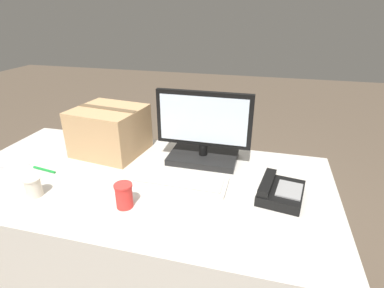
{
  "coord_description": "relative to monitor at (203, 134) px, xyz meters",
  "views": [
    {
      "loc": [
        0.55,
        -1.14,
        1.46
      ],
      "look_at": [
        0.22,
        0.13,
        0.87
      ],
      "focal_mm": 28.0,
      "sensor_mm": 36.0,
      "label": 1
    }
  ],
  "objects": [
    {
      "name": "paper_cup_right",
      "position": [
        -0.22,
        -0.48,
        -0.1
      ],
      "size": [
        0.07,
        0.07,
        0.11
      ],
      "color": "red",
      "rests_on": "office_desk"
    },
    {
      "name": "office_desk",
      "position": [
        -0.25,
        -0.26,
        -0.51
      ],
      "size": [
        1.8,
        0.9,
        0.72
      ],
      "color": "beige",
      "rests_on": "ground_plane"
    },
    {
      "name": "cardboard_box",
      "position": [
        -0.52,
        -0.02,
        -0.02
      ],
      "size": [
        0.39,
        0.36,
        0.26
      ],
      "rotation": [
        0.0,
        0.0,
        -0.13
      ],
      "color": "tan",
      "rests_on": "office_desk"
    },
    {
      "name": "keyboard",
      "position": [
        -0.05,
        -0.26,
        -0.14
      ],
      "size": [
        0.44,
        0.17,
        0.03
      ],
      "rotation": [
        0.0,
        0.0,
        -0.01
      ],
      "color": "beige",
      "rests_on": "office_desk"
    },
    {
      "name": "monitor",
      "position": [
        0.0,
        0.0,
        0.0
      ],
      "size": [
        0.49,
        0.22,
        0.38
      ],
      "color": "black",
      "rests_on": "office_desk"
    },
    {
      "name": "pen_marker",
      "position": [
        -0.75,
        -0.31,
        -0.15
      ],
      "size": [
        0.14,
        0.03,
        0.01
      ],
      "rotation": [
        0.0,
        0.0,
        6.14
      ],
      "color": "#198C33",
      "rests_on": "office_desk"
    },
    {
      "name": "paper_cup_left",
      "position": [
        -0.63,
        -0.51,
        -0.11
      ],
      "size": [
        0.07,
        0.07,
        0.09
      ],
      "color": "beige",
      "rests_on": "office_desk"
    },
    {
      "name": "desk_phone",
      "position": [
        0.39,
        -0.25,
        -0.12
      ],
      "size": [
        0.21,
        0.24,
        0.07
      ],
      "rotation": [
        0.0,
        0.0,
        -0.16
      ],
      "color": "black",
      "rests_on": "office_desk"
    },
    {
      "name": "ground_plane",
      "position": [
        -0.25,
        -0.26,
        -0.87
      ],
      "size": [
        12.0,
        12.0,
        0.0
      ],
      "primitive_type": "plane",
      "color": "brown"
    },
    {
      "name": "spoon",
      "position": [
        -0.95,
        -0.33,
        -0.15
      ],
      "size": [
        0.14,
        0.09,
        0.0
      ],
      "rotation": [
        0.0,
        0.0,
        3.69
      ],
      "color": "#B2B2B7",
      "rests_on": "office_desk"
    }
  ]
}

